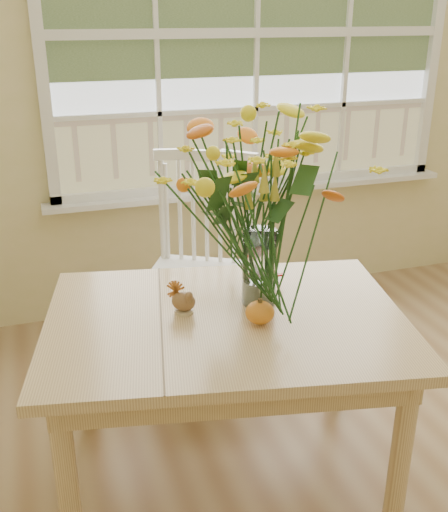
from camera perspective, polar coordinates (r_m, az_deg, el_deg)
name	(u,v)px	position (r m, az deg, el deg)	size (l,w,h in m)	color
wall_back	(254,71)	(3.47, 2.86, 17.19)	(4.00, 0.02, 2.70)	beige
window	(257,36)	(3.42, 3.16, 20.16)	(2.42, 0.12, 1.74)	silver
dining_table	(226,339)	(2.15, 0.17, -7.90)	(1.40, 1.12, 0.67)	tan
windsor_chair	(203,257)	(2.83, -2.06, -0.08)	(0.64, 0.63, 1.04)	white
flower_vase	(261,193)	(2.05, 3.54, 5.98)	(0.58, 0.58, 0.69)	white
pumpkin	(260,314)	(2.04, 3.43, -5.49)	(0.10, 0.10, 0.08)	orange
turkey_figurine	(184,302)	(2.11, -3.87, -4.36)	(0.11, 0.10, 0.11)	#CCB78C
dark_gourd	(260,277)	(2.31, 3.49, -2.01)	(0.13, 0.09, 0.08)	#38160F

